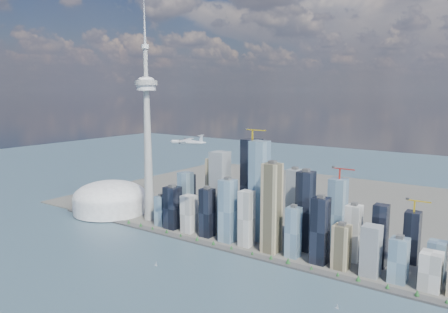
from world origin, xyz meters
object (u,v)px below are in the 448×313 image
Objects in this scene: needle_tower at (147,130)px; sailboat_west at (156,264)px; dome_stadium at (110,199)px; sailboat_east at (337,307)px; airplane at (188,142)px.

sailboat_west is (223.17, -208.00, -232.73)m from needle_tower.
needle_tower is at bearing 4.09° from dome_stadium.
dome_stadium is at bearing 168.25° from sailboat_west.
needle_tower reaches higher than sailboat_east.
sailboat_east is (348.59, 40.28, -0.37)m from sailboat_west.
sailboat_west is at bearing -113.13° from airplane.
needle_tower is 7.23× the size of airplane.
sailboat_west is (363.17, -198.00, -36.33)m from dome_stadium.
dome_stadium is 433.73m from airplane.
needle_tower is at bearing 153.86° from sailboat_west.
airplane is at bearing 101.32° from sailboat_west.
dome_stadium reaches higher than sailboat_west.
dome_stadium is (-140.00, -10.00, -196.40)m from needle_tower.
airplane reaches higher than sailboat_east.
sailboat_west is at bearing -42.99° from needle_tower.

